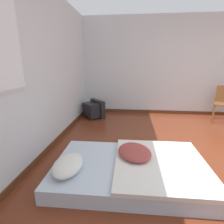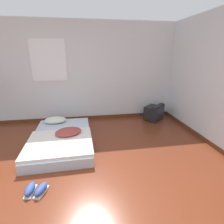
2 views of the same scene
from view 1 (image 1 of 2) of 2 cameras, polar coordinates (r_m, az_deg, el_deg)
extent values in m
cube|color=silver|center=(2.69, -24.85, 12.03)|extent=(7.71, 0.06, 2.60)
cube|color=#562D19|center=(3.00, -21.36, -12.48)|extent=(7.71, 0.02, 0.09)
cube|color=silver|center=(5.22, 23.65, 13.33)|extent=(0.06, 8.07, 2.60)
cube|color=#562D19|center=(5.36, 22.30, -0.16)|extent=(0.02, 8.07, 0.09)
cube|color=silver|center=(2.37, 6.11, -18.24)|extent=(1.21, 1.95, 0.18)
ellipsoid|color=silver|center=(2.22, -14.19, -16.38)|extent=(0.53, 0.35, 0.14)
cube|color=silver|center=(2.34, 15.51, -15.86)|extent=(1.22, 1.14, 0.05)
ellipsoid|color=#993D38|center=(2.40, 7.38, -12.75)|extent=(0.63, 0.57, 0.11)
cube|color=black|center=(4.62, -6.82, 0.61)|extent=(0.53, 0.52, 0.36)
cube|color=black|center=(4.72, -4.75, 1.20)|extent=(0.50, 0.48, 0.45)
cube|color=#283342|center=(4.74, -4.11, 1.44)|extent=(0.35, 0.32, 0.32)
cube|color=brown|center=(4.84, 30.18, -0.63)|extent=(0.05, 0.05, 0.44)
cube|color=brown|center=(5.23, 30.20, 0.47)|extent=(0.05, 0.05, 0.44)
cube|color=brown|center=(4.99, 32.85, 2.17)|extent=(0.59, 0.59, 0.02)
camera|label=2|loc=(4.24, 62.85, 12.46)|focal=28.00mm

